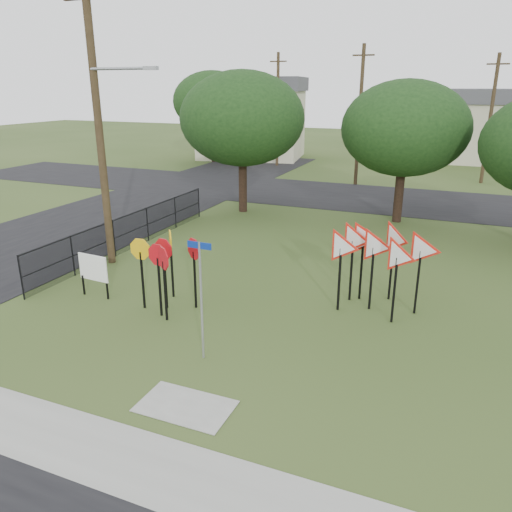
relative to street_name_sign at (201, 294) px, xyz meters
The scene contains 20 objects.
ground 1.90m from the street_name_sign, 36.91° to the left, with size 140.00×140.00×0.00m, color #31471A.
sidewalk 4.17m from the street_name_sign, 80.70° to the right, with size 30.00×1.60×0.02m, color gray.
planting_strip 5.27m from the street_name_sign, 82.93° to the right, with size 30.00×0.80×0.02m, color #31471A.
street_left 15.56m from the street_name_sign, 137.43° to the left, with size 8.00×50.00×0.02m, color black.
street_far 20.54m from the street_name_sign, 88.29° to the left, with size 60.00×8.00×0.02m, color black.
curb_pad 2.67m from the street_name_sign, 72.47° to the right, with size 2.00×1.20×0.02m, color gray.
street_name_sign is the anchor object (origin of this frame).
stop_sign_cluster 3.19m from the street_name_sign, 137.97° to the left, with size 2.10×2.03×2.24m.
yield_sign_cluster 5.77m from the street_name_sign, 54.33° to the left, with size 3.29×2.24×2.58m.
info_board 5.48m from the street_name_sign, 158.00° to the left, with size 1.14×0.13×1.43m.
utility_pole_main 8.97m from the street_name_sign, 143.19° to the left, with size 3.55×0.33×10.00m.
far_pole_a 24.67m from the street_name_sign, 93.25° to the left, with size 1.40×0.24×9.00m.
far_pole_b 29.33m from the street_name_sign, 76.92° to the left, with size 1.40×0.24×8.50m.
far_pole_c 32.00m from the street_name_sign, 107.13° to the left, with size 1.40×0.24×9.00m.
fence_run 9.73m from the street_name_sign, 136.16° to the left, with size 0.05×11.55×1.50m.
house_left 37.02m from the street_name_sign, 111.23° to the left, with size 10.58×8.88×7.20m.
house_mid 40.75m from the street_name_sign, 83.50° to the left, with size 8.40×8.40×6.20m.
tree_near_left 15.74m from the street_name_sign, 110.43° to the left, with size 6.40×6.40×7.27m.
tree_near_mid 15.93m from the street_name_sign, 80.41° to the left, with size 6.00×6.00×6.80m.
tree_far_left 34.30m from the street_name_sign, 116.80° to the left, with size 6.80×6.80×7.73m.
Camera 1 is at (4.85, -10.11, 6.47)m, focal length 35.00 mm.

